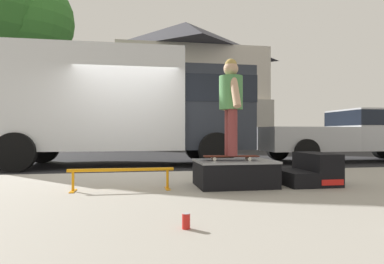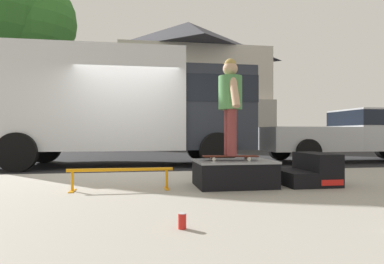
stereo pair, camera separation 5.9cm
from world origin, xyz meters
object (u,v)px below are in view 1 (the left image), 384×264
(pickup_truck_silver, at_px, (354,133))
(grind_rail, at_px, (121,174))
(skateboard, at_px, (231,156))
(soda_can, at_px, (186,221))
(box_truck, at_px, (123,103))
(skate_box, at_px, (234,172))
(skater_kid, at_px, (231,99))
(kicker_ramp, at_px, (309,171))

(pickup_truck_silver, bearing_deg, grind_rail, -145.06)
(skateboard, bearing_deg, soda_can, -115.85)
(skateboard, distance_m, box_truck, 5.15)
(skate_box, bearing_deg, skater_kid, -157.10)
(skateboard, bearing_deg, pickup_truck_silver, 41.73)
(grind_rail, distance_m, box_truck, 4.96)
(kicker_ramp, relative_size, soda_can, 6.66)
(skater_kid, distance_m, box_truck, 5.03)
(skateboard, xyz_separation_m, skater_kid, (-0.00, 0.00, 0.83))
(grind_rail, xyz_separation_m, skateboard, (1.54, 0.03, 0.21))
(grind_rail, height_order, soda_can, grind_rail)
(kicker_ramp, height_order, skateboard, kicker_ramp)
(kicker_ramp, relative_size, pickup_truck_silver, 0.15)
(box_truck, relative_size, pickup_truck_silver, 1.21)
(kicker_ramp, bearing_deg, skater_kid, -178.83)
(box_truck, height_order, pickup_truck_silver, box_truck)
(soda_can, height_order, pickup_truck_silver, pickup_truck_silver)
(grind_rail, distance_m, soda_can, 2.04)
(skateboard, relative_size, soda_can, 6.31)
(skate_box, xyz_separation_m, kicker_ramp, (1.17, -0.00, -0.01))
(skateboard, height_order, skater_kid, skater_kid)
(kicker_ramp, xyz_separation_m, box_truck, (-2.88, 4.72, 1.39))
(kicker_ramp, distance_m, box_truck, 5.70)
(skate_box, distance_m, pickup_truck_silver, 7.22)
(skater_kid, distance_m, soda_can, 2.51)
(skateboard, bearing_deg, skate_box, 22.90)
(kicker_ramp, height_order, skater_kid, skater_kid)
(skateboard, xyz_separation_m, box_truck, (-1.65, 4.74, 1.15))
(box_truck, bearing_deg, skater_kid, -70.86)
(kicker_ramp, relative_size, grind_rail, 0.60)
(skater_kid, height_order, pickup_truck_silver, skater_kid)
(skate_box, relative_size, soda_can, 8.79)
(soda_can, relative_size, pickup_truck_silver, 0.02)
(skate_box, bearing_deg, pickup_truck_silver, 41.90)
(grind_rail, relative_size, pickup_truck_silver, 0.25)
(skater_kid, xyz_separation_m, soda_can, (-0.96, -1.98, -1.20))
(soda_can, distance_m, box_truck, 6.93)
(skate_box, xyz_separation_m, soda_can, (-1.02, -2.01, -0.14))
(skate_box, bearing_deg, soda_can, -116.96)
(box_truck, bearing_deg, skate_box, -70.11)
(skateboard, distance_m, skater_kid, 0.83)
(kicker_ramp, distance_m, soda_can, 2.97)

